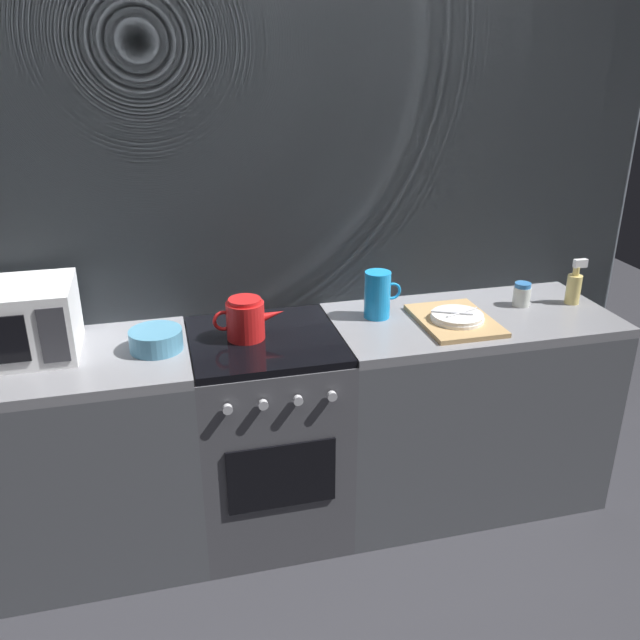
% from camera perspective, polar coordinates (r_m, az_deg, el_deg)
% --- Properties ---
extents(ground_plane, '(8.00, 8.00, 0.00)m').
position_cam_1_polar(ground_plane, '(3.12, -4.21, -16.70)').
color(ground_plane, '#2D2D33').
extents(back_wall, '(3.60, 0.05, 2.40)m').
position_cam_1_polar(back_wall, '(2.84, -6.08, 6.67)').
color(back_wall, gray).
rests_on(back_wall, ground_plane).
extents(counter_left, '(1.20, 0.60, 0.90)m').
position_cam_1_polar(counter_left, '(2.88, -22.74, -11.38)').
color(counter_left, '#515459').
rests_on(counter_left, ground_plane).
extents(stove_unit, '(0.60, 0.63, 0.90)m').
position_cam_1_polar(stove_unit, '(2.86, -4.47, -9.74)').
color(stove_unit, '#4C4C51').
rests_on(stove_unit, ground_plane).
extents(counter_right, '(1.20, 0.60, 0.90)m').
position_cam_1_polar(counter_right, '(3.11, 12.22, -7.33)').
color(counter_right, '#515459').
rests_on(counter_right, ground_plane).
extents(microwave, '(0.46, 0.35, 0.27)m').
position_cam_1_polar(microwave, '(2.68, -24.95, -0.13)').
color(microwave, white).
rests_on(microwave, counter_left).
extents(kettle, '(0.28, 0.15, 0.17)m').
position_cam_1_polar(kettle, '(2.61, -6.38, 0.09)').
color(kettle, red).
rests_on(kettle, stove_unit).
extents(mixing_bowl, '(0.20, 0.20, 0.08)m').
position_cam_1_polar(mixing_bowl, '(2.59, -13.85, -1.66)').
color(mixing_bowl, teal).
rests_on(mixing_bowl, counter_left).
extents(pitcher, '(0.16, 0.11, 0.20)m').
position_cam_1_polar(pitcher, '(2.80, 4.96, 2.18)').
color(pitcher, '#198CD8').
rests_on(pitcher, counter_right).
extents(dish_pile, '(0.30, 0.40, 0.06)m').
position_cam_1_polar(dish_pile, '(2.81, 11.53, 0.08)').
color(dish_pile, tan).
rests_on(dish_pile, counter_right).
extents(spice_jar, '(0.08, 0.08, 0.10)m').
position_cam_1_polar(spice_jar, '(3.07, 16.88, 2.10)').
color(spice_jar, silver).
rests_on(spice_jar, counter_right).
extents(spray_bottle, '(0.08, 0.06, 0.20)m').
position_cam_1_polar(spray_bottle, '(3.16, 20.91, 2.72)').
color(spray_bottle, '#E5CC72').
rests_on(spray_bottle, counter_right).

